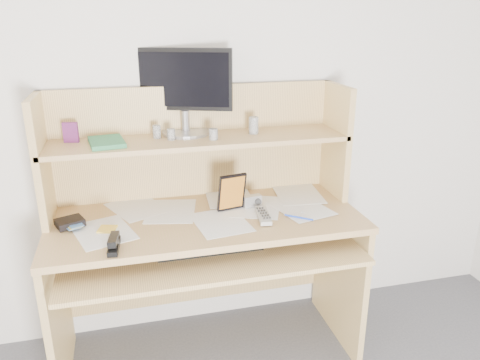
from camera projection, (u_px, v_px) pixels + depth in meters
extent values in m
cube|color=silver|center=(192.00, 95.00, 2.24)|extent=(3.60, 0.04, 2.50)
cube|color=tan|center=(206.00, 220.00, 2.12)|extent=(1.40, 0.60, 0.03)
cube|color=tan|center=(58.00, 311.00, 2.09)|extent=(0.03, 0.56, 0.72)
cube|color=tan|center=(339.00, 272.00, 2.41)|extent=(0.03, 0.56, 0.72)
cube|color=tan|center=(199.00, 265.00, 2.52)|extent=(1.34, 0.02, 0.41)
cube|color=tan|center=(212.00, 250.00, 2.05)|extent=(1.28, 0.55, 0.02)
cube|color=tan|center=(195.00, 142.00, 2.29)|extent=(1.40, 0.02, 0.55)
cube|color=tan|center=(42.00, 160.00, 2.01)|extent=(0.03, 0.30, 0.55)
cube|color=tan|center=(336.00, 140.00, 2.32)|extent=(0.03, 0.30, 0.55)
cube|color=tan|center=(199.00, 140.00, 2.15)|extent=(1.38, 0.30, 0.02)
cube|color=silver|center=(206.00, 216.00, 2.12)|extent=(1.32, 0.54, 0.01)
cube|color=black|center=(209.00, 245.00, 2.05)|extent=(0.46, 0.16, 0.02)
cube|color=black|center=(209.00, 242.00, 2.04)|extent=(0.43, 0.15, 0.01)
cube|color=#A1A19C|center=(263.00, 216.00, 2.09)|extent=(0.07, 0.19, 0.02)
cube|color=#AFAFB1|center=(113.00, 240.00, 1.86)|extent=(0.05, 0.09, 0.02)
cube|color=black|center=(114.00, 243.00, 1.82)|extent=(0.05, 0.15, 0.04)
cube|color=black|center=(70.00, 222.00, 2.01)|extent=(0.14, 0.13, 0.03)
cube|color=#FDF142|center=(107.00, 229.00, 1.99)|extent=(0.09, 0.09, 0.01)
cube|color=#AEAEB0|center=(252.00, 201.00, 2.21)|extent=(0.09, 0.04, 0.05)
cube|color=black|center=(232.00, 192.00, 2.14)|extent=(0.13, 0.04, 0.18)
cylinder|color=blue|center=(299.00, 217.00, 2.09)|extent=(0.11, 0.09, 0.01)
cube|color=#A11517|center=(71.00, 132.00, 2.05)|extent=(0.07, 0.03, 0.09)
cube|color=#378B56|center=(107.00, 142.00, 2.04)|extent=(0.17, 0.21, 0.02)
cylinder|color=black|center=(171.00, 134.00, 2.10)|extent=(0.04, 0.04, 0.05)
cylinder|color=silver|center=(157.00, 132.00, 2.13)|extent=(0.04, 0.04, 0.06)
cylinder|color=black|center=(213.00, 134.00, 2.11)|extent=(0.05, 0.05, 0.05)
cylinder|color=silver|center=(254.00, 125.00, 2.21)|extent=(0.05, 0.05, 0.08)
cylinder|color=#A5A5AA|center=(186.00, 132.00, 2.21)|extent=(0.23, 0.23, 0.01)
cylinder|color=#A5A5AA|center=(186.00, 121.00, 2.20)|extent=(0.04, 0.04, 0.09)
cube|color=black|center=(183.00, 79.00, 2.16)|extent=(0.44, 0.18, 0.28)
cube|color=black|center=(184.00, 80.00, 2.14)|extent=(0.39, 0.14, 0.25)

